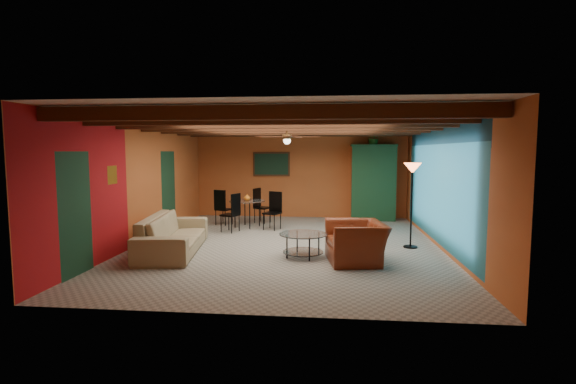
# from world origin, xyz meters

# --- Properties ---
(room) EXTENTS (6.52, 8.01, 2.71)m
(room) POSITION_xyz_m (0.00, 0.11, 2.36)
(room) COLOR gray
(room) RESTS_ON ground
(sofa) EXTENTS (1.36, 2.69, 0.75)m
(sofa) POSITION_xyz_m (-2.24, -0.86, 0.38)
(sofa) COLOR #978461
(sofa) RESTS_ON ground
(armchair) EXTENTS (1.18, 1.30, 0.75)m
(armchair) POSITION_xyz_m (1.42, -1.28, 0.37)
(armchair) COLOR maroon
(armchair) RESTS_ON ground
(coffee_table) EXTENTS (1.19, 1.19, 0.47)m
(coffee_table) POSITION_xyz_m (0.42, -1.02, 0.24)
(coffee_table) COLOR silver
(coffee_table) RESTS_ON ground
(dining_table) EXTENTS (2.51, 2.51, 1.00)m
(dining_table) POSITION_xyz_m (-1.30, 2.08, 0.50)
(dining_table) COLOR silver
(dining_table) RESTS_ON ground
(armoire) EXTENTS (1.25, 0.61, 2.19)m
(armoire) POSITION_xyz_m (2.20, 3.70, 1.10)
(armoire) COLOR brown
(armoire) RESTS_ON ground
(floor_lamp) EXTENTS (0.41, 0.41, 1.82)m
(floor_lamp) POSITION_xyz_m (2.65, 0.02, 0.91)
(floor_lamp) COLOR black
(floor_lamp) RESTS_ON ground
(ceiling_fan) EXTENTS (1.50, 1.50, 0.44)m
(ceiling_fan) POSITION_xyz_m (0.00, 0.00, 2.36)
(ceiling_fan) COLOR #472614
(ceiling_fan) RESTS_ON ceiling
(painting) EXTENTS (1.05, 0.03, 0.65)m
(painting) POSITION_xyz_m (-0.90, 3.96, 1.65)
(painting) COLOR black
(painting) RESTS_ON wall_back
(potted_plant) EXTENTS (0.58, 0.55, 0.52)m
(potted_plant) POSITION_xyz_m (2.20, 3.70, 2.45)
(potted_plant) COLOR #26661E
(potted_plant) RESTS_ON armoire
(vase) EXTENTS (0.21, 0.21, 0.18)m
(vase) POSITION_xyz_m (-1.30, 2.08, 1.09)
(vase) COLOR orange
(vase) RESTS_ON dining_table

